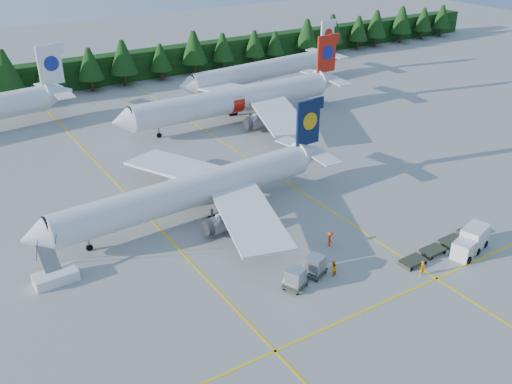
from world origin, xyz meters
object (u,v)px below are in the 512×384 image
airliner_red (230,101)px  airstairs (54,273)px  service_truck (470,241)px  airliner_navy (184,194)px

airliner_red → airstairs: (-38.79, -31.64, -3.04)m
airliner_red → service_truck: bearing=-88.9°
airstairs → service_truck: bearing=-27.2°
airliner_red → airliner_navy: bearing=-129.2°
service_truck → airstairs: bearing=138.9°
airliner_navy → airliner_red: 35.01m
airstairs → service_truck: 44.31m
airliner_navy → service_truck: airliner_navy is taller
airliner_red → airstairs: size_ratio=7.47×
airliner_red → airstairs: airliner_red is taller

